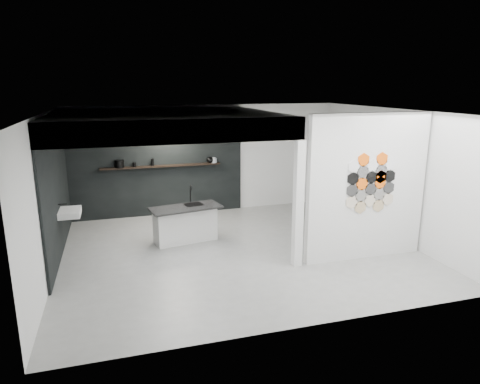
% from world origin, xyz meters
% --- Properties ---
extents(floor, '(7.00, 6.00, 0.01)m').
position_xyz_m(floor, '(0.00, 0.00, -0.01)').
color(floor, gray).
extents(partition_panel, '(2.45, 0.15, 2.80)m').
position_xyz_m(partition_panel, '(2.23, -1.00, 1.40)').
color(partition_panel, silver).
rests_on(partition_panel, floor).
extents(bay_clad_back, '(4.40, 0.04, 2.35)m').
position_xyz_m(bay_clad_back, '(-1.30, 2.97, 1.18)').
color(bay_clad_back, black).
rests_on(bay_clad_back, floor).
extents(bay_clad_left, '(0.04, 4.00, 2.35)m').
position_xyz_m(bay_clad_left, '(-3.47, 1.00, 1.18)').
color(bay_clad_left, black).
rests_on(bay_clad_left, floor).
extents(bulkhead, '(4.40, 4.00, 0.40)m').
position_xyz_m(bulkhead, '(-1.30, 1.00, 2.55)').
color(bulkhead, silver).
rests_on(bulkhead, corner_column).
extents(corner_column, '(0.16, 0.16, 2.35)m').
position_xyz_m(corner_column, '(0.82, -1.00, 1.18)').
color(corner_column, silver).
rests_on(corner_column, floor).
extents(fascia_beam, '(4.40, 0.16, 0.40)m').
position_xyz_m(fascia_beam, '(-1.30, -0.92, 2.55)').
color(fascia_beam, silver).
rests_on(fascia_beam, corner_column).
extents(wall_basin, '(0.40, 0.60, 0.12)m').
position_xyz_m(wall_basin, '(-3.24, 0.80, 0.85)').
color(wall_basin, silver).
rests_on(wall_basin, bay_clad_left).
extents(display_shelf, '(3.00, 0.15, 0.04)m').
position_xyz_m(display_shelf, '(-1.20, 2.87, 1.30)').
color(display_shelf, black).
rests_on(display_shelf, bay_clad_back).
extents(kitchen_island, '(1.57, 0.91, 1.19)m').
position_xyz_m(kitchen_island, '(-0.96, 0.85, 0.40)').
color(kitchen_island, silver).
rests_on(kitchen_island, floor).
extents(stockpot, '(0.27, 0.27, 0.18)m').
position_xyz_m(stockpot, '(-2.22, 2.87, 1.41)').
color(stockpot, black).
rests_on(stockpot, display_shelf).
extents(kettle, '(0.22, 0.22, 0.16)m').
position_xyz_m(kettle, '(0.05, 2.87, 1.40)').
color(kettle, black).
rests_on(kettle, display_shelf).
extents(glass_bowl, '(0.20, 0.20, 0.11)m').
position_xyz_m(glass_bowl, '(0.15, 2.87, 1.38)').
color(glass_bowl, gray).
rests_on(glass_bowl, display_shelf).
extents(glass_vase, '(0.11, 0.11, 0.14)m').
position_xyz_m(glass_vase, '(0.15, 2.87, 1.39)').
color(glass_vase, gray).
rests_on(glass_vase, display_shelf).
extents(bottle_dark, '(0.07, 0.07, 0.18)m').
position_xyz_m(bottle_dark, '(-1.42, 2.87, 1.41)').
color(bottle_dark, black).
rests_on(bottle_dark, display_shelf).
extents(utensil_cup, '(0.11, 0.11, 0.11)m').
position_xyz_m(utensil_cup, '(-1.87, 2.87, 1.37)').
color(utensil_cup, black).
rests_on(utensil_cup, display_shelf).
extents(hex_tile_cluster, '(1.04, 0.02, 1.16)m').
position_xyz_m(hex_tile_cluster, '(2.26, -1.09, 1.50)').
color(hex_tile_cluster, beige).
rests_on(hex_tile_cluster, partition_panel).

